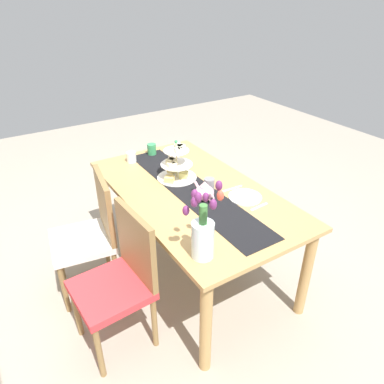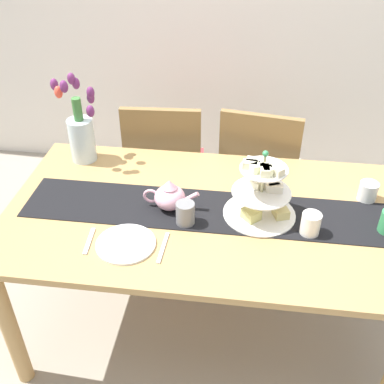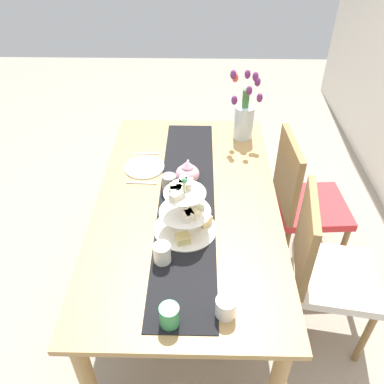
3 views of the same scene
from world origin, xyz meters
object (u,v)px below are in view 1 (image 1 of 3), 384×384
at_px(tiered_cake_stand, 176,165).
at_px(chair_left, 121,276).
at_px(mug_grey, 209,185).
at_px(cream_jug, 131,157).
at_px(mug_orange, 152,149).
at_px(fork_left, 259,207).
at_px(mug_white_text, 175,161).
at_px(teapot, 205,192).
at_px(tulip_vase, 203,233).
at_px(chair_right, 91,231).
at_px(dining_table, 192,202).
at_px(knife_left, 232,189).
at_px(dinner_plate_left, 245,197).

bearing_deg(tiered_cake_stand, chair_left, 127.31).
relative_size(tiered_cake_stand, mug_grey, 3.20).
height_order(cream_jug, mug_orange, mug_orange).
relative_size(cream_jug, fork_left, 0.57).
relative_size(mug_grey, mug_white_text, 1.00).
relative_size(teapot, mug_grey, 2.51).
distance_m(teapot, tulip_vase, 0.60).
distance_m(tiered_cake_stand, tulip_vase, 0.92).
bearing_deg(teapot, chair_right, 60.93).
relative_size(dining_table, tiered_cake_stand, 5.58).
relative_size(chair_left, knife_left, 5.35).
distance_m(chair_left, tiered_cake_stand, 0.94).
bearing_deg(cream_jug, teapot, -168.52).
xyz_separation_m(fork_left, mug_white_text, (0.85, 0.16, 0.04)).
bearing_deg(teapot, fork_left, -137.20).
bearing_deg(fork_left, tiered_cake_stand, 21.60).
distance_m(dining_table, tulip_vase, 0.77).
height_order(dining_table, fork_left, fork_left).
relative_size(chair_left, mug_grey, 9.58).
relative_size(chair_left, chair_right, 1.00).
bearing_deg(dinner_plate_left, chair_left, 91.55).
bearing_deg(cream_jug, mug_orange, -78.07).
height_order(tulip_vase, knife_left, tulip_vase).
bearing_deg(mug_orange, mug_white_text, -170.49).
distance_m(chair_left, mug_grey, 0.87).
height_order(cream_jug, fork_left, cream_jug).
xyz_separation_m(dining_table, mug_white_text, (0.42, -0.09, 0.14)).
bearing_deg(dining_table, mug_grey, -129.35).
height_order(tiered_cake_stand, mug_grey, tiered_cake_stand).
distance_m(tulip_vase, dinner_plate_left, 0.70).
height_order(dining_table, mug_grey, mug_grey).
xyz_separation_m(mug_grey, mug_white_text, (0.49, 0.00, -0.00)).
height_order(dining_table, tulip_vase, tulip_vase).
height_order(chair_right, tulip_vase, tulip_vase).
relative_size(cream_jug, knife_left, 0.50).
bearing_deg(mug_orange, knife_left, -166.23).
bearing_deg(cream_jug, tiered_cake_stand, -160.19).
bearing_deg(dinner_plate_left, knife_left, 0.00).
relative_size(chair_right, mug_orange, 9.58).
bearing_deg(fork_left, tulip_vase, 109.63).
bearing_deg(tulip_vase, fork_left, -70.37).
bearing_deg(fork_left, teapot, 42.80).
bearing_deg(mug_grey, chair_left, 106.43).
bearing_deg(mug_grey, tulip_vase, 142.55).
bearing_deg(dining_table, chair_left, 113.96).
distance_m(tulip_vase, mug_white_text, 1.15).
xyz_separation_m(teapot, knife_left, (0.02, -0.25, -0.06)).
xyz_separation_m(dining_table, fork_left, (-0.43, -0.25, 0.10)).
relative_size(tiered_cake_stand, mug_orange, 3.20).
height_order(tulip_vase, mug_grey, tulip_vase).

